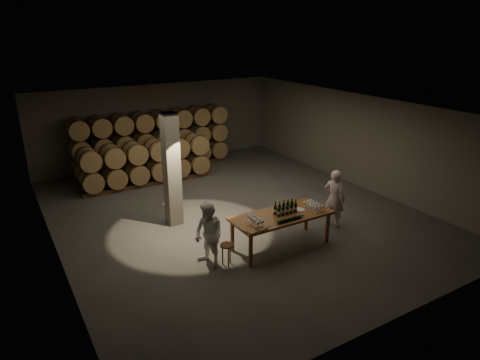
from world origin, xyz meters
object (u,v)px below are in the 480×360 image
tasting_table (281,218)px  stool (227,248)px  bottle_cluster (285,209)px  person_woman (209,235)px  person_man (334,198)px  notebook_near (262,229)px  plate (300,210)px

tasting_table → stool: tasting_table is taller
bottle_cluster → person_woman: size_ratio=0.38×
stool → person_man: 3.65m
bottle_cluster → person_woman: (-2.11, 0.11, -0.24)m
bottle_cluster → stool: bearing=-176.7°
bottle_cluster → notebook_near: bearing=-156.2°
plate → notebook_near: (-1.45, -0.42, 0.01)m
notebook_near → person_woman: (-1.10, 0.55, -0.12)m
tasting_table → bottle_cluster: (0.13, 0.02, 0.23)m
bottle_cluster → plate: (0.44, -0.03, -0.12)m
bottle_cluster → notebook_near: (-1.01, -0.45, -0.11)m
tasting_table → stool: bearing=-177.0°
plate → notebook_near: bearing=-164.0°
notebook_near → stool: bearing=141.3°
bottle_cluster → plate: 0.45m
bottle_cluster → plate: size_ratio=2.20×
plate → stool: plate is taller
person_man → stool: bearing=70.6°
tasting_table → plate: 0.58m
bottle_cluster → plate: bearing=-4.0°
notebook_near → stool: (-0.74, 0.35, -0.47)m
plate → person_woman: (-2.55, 0.14, -0.12)m
tasting_table → notebook_near: size_ratio=11.00×
person_woman → person_man: bearing=76.0°
notebook_near → stool: 0.94m
person_man → notebook_near: bearing=78.6°
bottle_cluster → stool: size_ratio=1.13×
bottle_cluster → notebook_near: 1.11m
plate → stool: (-2.19, -0.07, -0.47)m
person_man → plate: bearing=75.7°
notebook_near → bottle_cluster: bearing=10.2°
stool → person_woman: 0.54m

